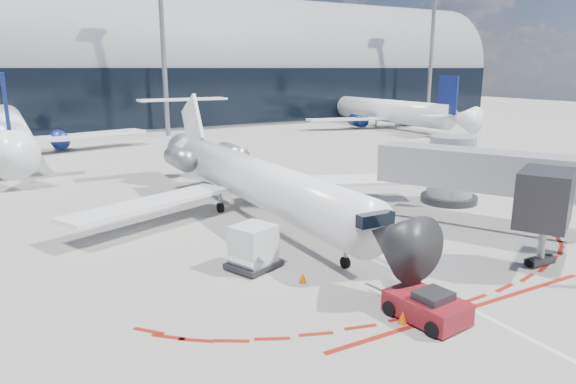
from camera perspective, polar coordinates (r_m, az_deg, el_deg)
ground at (r=30.66m, az=3.28°, el=-4.41°), size 260.00×260.00×0.00m
apron_centerline at (r=32.28m, az=1.38°, el=-3.44°), size 0.25×40.00×0.01m
apron_stop_bar at (r=22.51m, az=19.50°, el=-12.08°), size 14.00×0.25×0.01m
terminal_building at (r=90.92m, az=-19.65°, el=12.24°), size 150.00×24.15×24.00m
jet_bridge at (r=34.00m, az=20.26°, el=1.80°), size 10.03×15.20×4.90m
light_mast_centre at (r=75.53m, az=-13.71°, el=15.54°), size 0.70×0.70×25.00m
light_mast_east at (r=101.36m, az=15.65°, el=14.84°), size 0.70×0.70×25.00m
regional_jet at (r=33.67m, az=-4.27°, el=1.62°), size 24.20×29.84×7.47m
pushback_tug at (r=20.91m, az=15.18°, el=-12.16°), size 2.35×4.86×1.24m
uld_container at (r=24.89m, az=-3.87°, el=-6.15°), size 2.86×2.67×2.16m
safety_cone_left at (r=23.49m, az=1.65°, el=-9.49°), size 0.37×0.37×0.51m
safety_cone_right at (r=20.53m, az=12.63°, el=-13.40°), size 0.38×0.38×0.52m
bg_airliner_1 at (r=65.05m, az=-29.01°, el=8.61°), size 35.21×37.28×11.39m
bg_airliner_2 at (r=86.70m, az=10.59°, el=10.61°), size 32.58×34.50×10.54m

